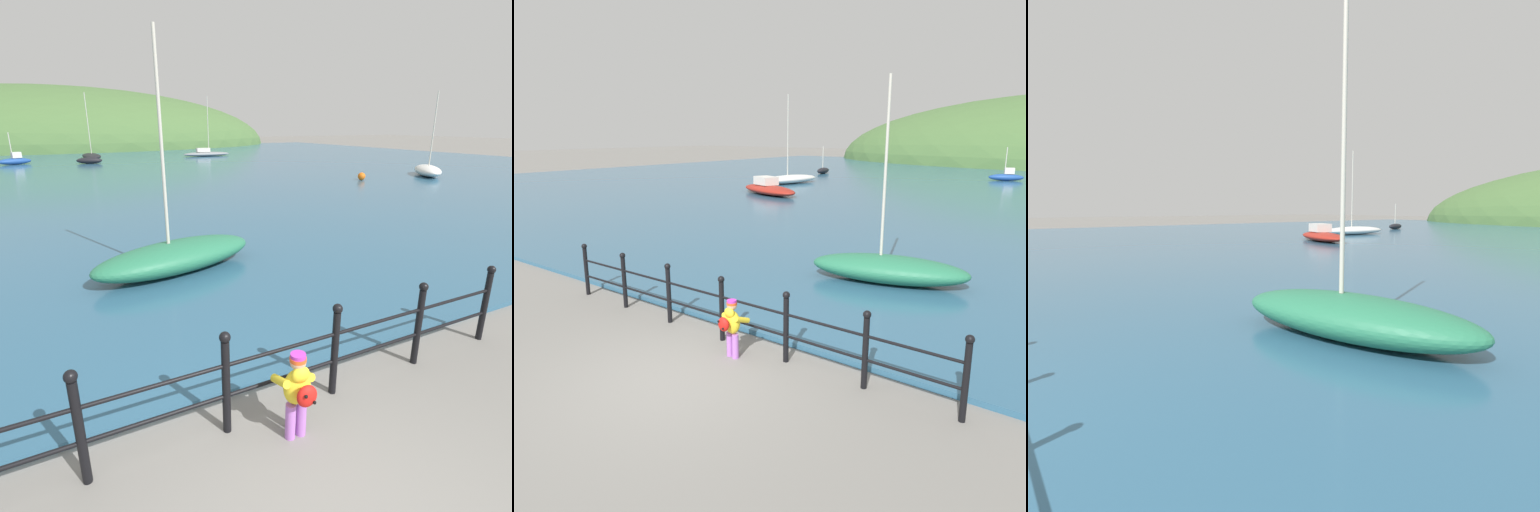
{
  "view_description": "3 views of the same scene",
  "coord_description": "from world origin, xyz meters",
  "views": [
    {
      "loc": [
        -1.73,
        -1.79,
        3.18
      ],
      "look_at": [
        1.63,
        4.68,
        0.77
      ],
      "focal_mm": 28.0,
      "sensor_mm": 36.0,
      "label": 1
    },
    {
      "loc": [
        5.49,
        -4.6,
        3.66
      ],
      "look_at": [
        -0.97,
        3.68,
        1.05
      ],
      "focal_mm": 35.0,
      "sensor_mm": 36.0,
      "label": 2
    },
    {
      "loc": [
        4.42,
        1.99,
        2.02
      ],
      "look_at": [
        -1.14,
        6.44,
        1.18
      ],
      "focal_mm": 28.0,
      "sensor_mm": 36.0,
      "label": 3
    }
  ],
  "objects": [
    {
      "name": "boat_far_left",
      "position": [
        -15.56,
        24.71,
        0.42
      ],
      "size": [
        2.47,
        5.21,
        6.11
      ],
      "color": "silver",
      "rests_on": "water"
    },
    {
      "name": "boat_white_sailboat",
      "position": [
        -12.77,
        18.68,
        0.43
      ],
      "size": [
        5.24,
        3.39,
        1.02
      ],
      "color": "maroon",
      "rests_on": "water"
    },
    {
      "name": "boat_nearest_quay",
      "position": [
        -18.45,
        33.79,
        0.37
      ],
      "size": [
        1.21,
        2.43,
        2.37
      ],
      "color": "black",
      "rests_on": "water"
    },
    {
      "name": "boat_green_fishing",
      "position": [
        0.56,
        6.37,
        0.45
      ],
      "size": [
        4.0,
        2.2,
        4.84
      ],
      "color": "#287551",
      "rests_on": "water"
    }
  ]
}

